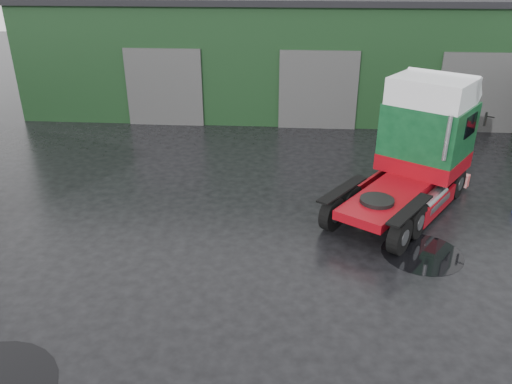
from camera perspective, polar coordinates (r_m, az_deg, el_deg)
ground at (r=14.09m, az=0.54°, el=-10.02°), size 100.00×100.00×0.00m
warehouse at (r=31.91m, az=6.81°, el=16.02°), size 32.40×12.40×6.30m
hero_tractor at (r=17.45m, az=16.55°, el=4.39°), size 6.57×7.68×4.48m
tree_back_a at (r=42.18m, az=-5.20°, el=20.45°), size 4.40×4.40×9.50m
tree_back_b at (r=42.74m, az=17.74°, el=18.15°), size 4.40×4.40×7.50m
puddle_1 at (r=16.03m, az=18.43°, el=-6.71°), size 2.44×2.44×0.01m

